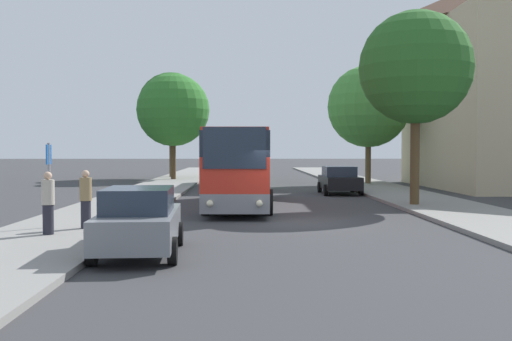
{
  "coord_description": "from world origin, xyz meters",
  "views": [
    {
      "loc": [
        -1.59,
        -20.64,
        2.51
      ],
      "look_at": [
        -0.87,
        14.37,
        1.31
      ],
      "focal_mm": 42.0,
      "sensor_mm": 36.0,
      "label": 1
    }
  ],
  "objects_px": {
    "tree_right_mid": "(416,68)",
    "parked_car_left_curb": "(139,221)",
    "parked_car_right_near": "(339,180)",
    "bus_front": "(240,167)",
    "pedestrian_waiting_far": "(86,199)",
    "pedestrian_waiting_near": "(48,203)",
    "bus_middle": "(240,160)",
    "tree_left_far": "(171,106)",
    "tree_left_near": "(173,110)",
    "tree_right_near": "(368,107)",
    "bus_stop_sign": "(49,175)"
  },
  "relations": [
    {
      "from": "parked_car_left_curb",
      "to": "parked_car_right_near",
      "type": "distance_m",
      "value": 21.25
    },
    {
      "from": "bus_middle",
      "to": "tree_left_near",
      "type": "distance_m",
      "value": 10.72
    },
    {
      "from": "pedestrian_waiting_near",
      "to": "bus_middle",
      "type": "bearing_deg",
      "value": 90.64
    },
    {
      "from": "pedestrian_waiting_near",
      "to": "tree_left_near",
      "type": "height_order",
      "value": "tree_left_near"
    },
    {
      "from": "parked_car_right_near",
      "to": "pedestrian_waiting_near",
      "type": "xyz_separation_m",
      "value": [
        -10.92,
        -17.19,
        0.23
      ]
    },
    {
      "from": "bus_middle",
      "to": "parked_car_left_curb",
      "type": "relative_size",
      "value": 2.37
    },
    {
      "from": "bus_front",
      "to": "tree_right_near",
      "type": "bearing_deg",
      "value": 62.0
    },
    {
      "from": "bus_front",
      "to": "bus_stop_sign",
      "type": "distance_m",
      "value": 9.9
    },
    {
      "from": "pedestrian_waiting_near",
      "to": "tree_right_near",
      "type": "relative_size",
      "value": 0.21
    },
    {
      "from": "bus_middle",
      "to": "bus_stop_sign",
      "type": "relative_size",
      "value": 4.04
    },
    {
      "from": "parked_car_left_curb",
      "to": "tree_left_near",
      "type": "xyz_separation_m",
      "value": [
        -3.22,
        34.28,
        4.91
      ]
    },
    {
      "from": "tree_left_near",
      "to": "pedestrian_waiting_near",
      "type": "bearing_deg",
      "value": -89.56
    },
    {
      "from": "bus_front",
      "to": "pedestrian_waiting_far",
      "type": "bearing_deg",
      "value": -117.62
    },
    {
      "from": "pedestrian_waiting_far",
      "to": "tree_left_near",
      "type": "relative_size",
      "value": 0.21
    },
    {
      "from": "bus_middle",
      "to": "tree_right_near",
      "type": "height_order",
      "value": "tree_right_near"
    },
    {
      "from": "parked_car_right_near",
      "to": "pedestrian_waiting_near",
      "type": "bearing_deg",
      "value": 57.43
    },
    {
      "from": "parked_car_right_near",
      "to": "tree_left_near",
      "type": "height_order",
      "value": "tree_left_near"
    },
    {
      "from": "tree_right_mid",
      "to": "bus_stop_sign",
      "type": "bearing_deg",
      "value": -150.54
    },
    {
      "from": "parked_car_left_curb",
      "to": "bus_middle",
      "type": "bearing_deg",
      "value": 81.96
    },
    {
      "from": "bus_front",
      "to": "bus_middle",
      "type": "bearing_deg",
      "value": 91.88
    },
    {
      "from": "tree_left_near",
      "to": "tree_right_near",
      "type": "xyz_separation_m",
      "value": [
        14.53,
        -6.32,
        -0.15
      ]
    },
    {
      "from": "parked_car_right_near",
      "to": "tree_right_mid",
      "type": "xyz_separation_m",
      "value": [
        1.98,
        -8.13,
        5.25
      ]
    },
    {
      "from": "pedestrian_waiting_near",
      "to": "bus_front",
      "type": "bearing_deg",
      "value": 74.21
    },
    {
      "from": "parked_car_left_curb",
      "to": "parked_car_right_near",
      "type": "relative_size",
      "value": 1.04
    },
    {
      "from": "bus_front",
      "to": "parked_car_left_curb",
      "type": "relative_size",
      "value": 2.61
    },
    {
      "from": "bus_front",
      "to": "bus_stop_sign",
      "type": "relative_size",
      "value": 4.45
    },
    {
      "from": "pedestrian_waiting_far",
      "to": "tree_right_mid",
      "type": "xyz_separation_m",
      "value": [
        12.2,
        7.74,
        5.02
      ]
    },
    {
      "from": "pedestrian_waiting_near",
      "to": "tree_right_near",
      "type": "height_order",
      "value": "tree_right_near"
    },
    {
      "from": "bus_middle",
      "to": "pedestrian_waiting_far",
      "type": "distance_m",
      "value": 22.56
    },
    {
      "from": "tree_left_near",
      "to": "tree_right_near",
      "type": "relative_size",
      "value": 1.02
    },
    {
      "from": "pedestrian_waiting_far",
      "to": "tree_right_mid",
      "type": "bearing_deg",
      "value": 121.94
    },
    {
      "from": "bus_front",
      "to": "parked_car_left_curb",
      "type": "bearing_deg",
      "value": -99.37
    },
    {
      "from": "parked_car_left_curb",
      "to": "parked_car_right_near",
      "type": "bearing_deg",
      "value": 64.92
    },
    {
      "from": "bus_front",
      "to": "pedestrian_waiting_far",
      "type": "height_order",
      "value": "bus_front"
    },
    {
      "from": "parked_car_right_near",
      "to": "tree_left_far",
      "type": "height_order",
      "value": "tree_left_far"
    },
    {
      "from": "bus_stop_sign",
      "to": "tree_left_near",
      "type": "xyz_separation_m",
      "value": [
        0.22,
        30.25,
        3.99
      ]
    },
    {
      "from": "bus_front",
      "to": "bus_stop_sign",
      "type": "xyz_separation_m",
      "value": [
        -5.75,
        -8.05,
        -0.03
      ]
    },
    {
      "from": "bus_middle",
      "to": "tree_left_near",
      "type": "height_order",
      "value": "tree_left_near"
    },
    {
      "from": "bus_middle",
      "to": "parked_car_right_near",
      "type": "height_order",
      "value": "bus_middle"
    },
    {
      "from": "pedestrian_waiting_near",
      "to": "tree_left_far",
      "type": "bearing_deg",
      "value": 104.61
    },
    {
      "from": "tree_left_far",
      "to": "parked_car_right_near",
      "type": "bearing_deg",
      "value": -58.05
    },
    {
      "from": "parked_car_right_near",
      "to": "bus_stop_sign",
      "type": "height_order",
      "value": "bus_stop_sign"
    },
    {
      "from": "bus_middle",
      "to": "tree_left_far",
      "type": "distance_m",
      "value": 14.86
    },
    {
      "from": "tree_left_near",
      "to": "tree_left_far",
      "type": "relative_size",
      "value": 0.93
    },
    {
      "from": "bus_front",
      "to": "pedestrian_waiting_far",
      "type": "relative_size",
      "value": 6.53
    },
    {
      "from": "tree_right_mid",
      "to": "parked_car_left_curb",
      "type": "bearing_deg",
      "value": -130.61
    },
    {
      "from": "parked_car_right_near",
      "to": "tree_right_near",
      "type": "xyz_separation_m",
      "value": [
        3.36,
        8.26,
        4.77
      ]
    },
    {
      "from": "tree_left_near",
      "to": "bus_stop_sign",
      "type": "bearing_deg",
      "value": -90.41
    },
    {
      "from": "tree_left_near",
      "to": "tree_right_near",
      "type": "bearing_deg",
      "value": -23.5
    },
    {
      "from": "parked_car_left_curb",
      "to": "bus_front",
      "type": "bearing_deg",
      "value": 76.01
    }
  ]
}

